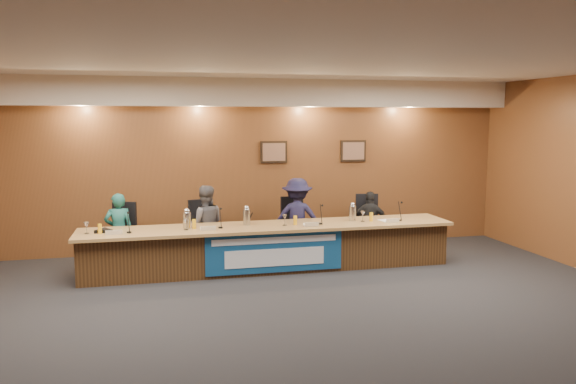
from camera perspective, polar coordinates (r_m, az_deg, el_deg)
name	(u,v)px	position (r m, az deg, el deg)	size (l,w,h in m)	color
floor	(308,319)	(7.19, 2.02, -12.73)	(10.00, 10.00, 0.00)	black
ceiling	(309,57)	(6.79, 2.14, 13.54)	(10.00, 8.00, 0.04)	silver
wall_back	(253,165)	(10.69, -3.59, 2.72)	(10.00, 0.04, 3.20)	brown
soffit	(255,93)	(10.42, -3.41, 10.03)	(10.00, 0.50, 0.50)	beige
dais_body	(270,248)	(9.33, -1.87, -5.75)	(6.00, 0.80, 0.70)	#422915
dais_top	(270,227)	(9.20, -1.81, -3.54)	(6.10, 0.95, 0.05)	#9E7643
banner	(275,252)	(8.93, -1.34, -6.15)	(2.20, 0.02, 0.65)	navy
banner_text_upper	(275,240)	(8.87, -1.32, -4.92)	(2.00, 0.01, 0.10)	silver
banner_text_lower	(275,258)	(8.94, -1.32, -6.67)	(1.60, 0.01, 0.28)	silver
wall_photo_left	(274,152)	(10.72, -1.46, 4.08)	(0.52, 0.04, 0.42)	black
wall_photo_right	(353,151)	(11.16, 6.63, 4.17)	(0.52, 0.04, 0.42)	black
panelist_a	(119,231)	(9.74, -16.81, -3.80)	(0.46, 0.30, 1.26)	#1C5B54
panelist_b	(205,225)	(9.74, -8.41, -3.29)	(0.66, 0.51, 1.36)	#525056
panelist_c	(297,218)	(10.00, 0.94, -2.69)	(0.93, 0.53, 1.44)	#181634
panelist_d	(370,223)	(10.44, 8.36, -3.10)	(0.68, 0.28, 1.16)	black
office_chair_a	(120,239)	(9.87, -16.74, -4.56)	(0.48, 0.48, 0.08)	black
office_chair_b	(205,235)	(9.88, -8.44, -4.31)	(0.48, 0.48, 0.08)	black
office_chair_c	(296,230)	(10.14, 0.80, -3.93)	(0.48, 0.48, 0.08)	black
office_chair_d	(368,227)	(10.55, 8.15, -3.55)	(0.48, 0.48, 0.08)	black
nameplate_a	(114,232)	(8.83, -17.30, -3.89)	(0.24, 0.06, 0.09)	white
microphone_a	(129,232)	(8.92, -15.84, -3.96)	(0.07, 0.07, 0.02)	black
juice_glass_a	(100,229)	(8.98, -18.57, -3.57)	(0.06, 0.06, 0.15)	yellow
water_glass_a	(86,228)	(9.03, -19.79, -3.46)	(0.08, 0.08, 0.18)	silver
nameplate_b	(208,228)	(8.83, -8.10, -3.62)	(0.24, 0.06, 0.09)	white
microphone_b	(221,228)	(9.01, -6.87, -3.60)	(0.07, 0.07, 0.02)	black
juice_glass_b	(194,224)	(9.02, -9.51, -3.22)	(0.06, 0.06, 0.15)	yellow
water_glass_b	(186,224)	(8.94, -10.32, -3.24)	(0.08, 0.08, 0.18)	silver
nameplate_c	(312,224)	(9.07, 2.41, -3.26)	(0.24, 0.06, 0.09)	white
microphone_c	(320,224)	(9.29, 3.31, -3.22)	(0.07, 0.07, 0.02)	black
juice_glass_c	(295,220)	(9.22, 0.74, -2.88)	(0.06, 0.06, 0.15)	yellow
water_glass_c	(285,220)	(9.15, -0.34, -2.87)	(0.08, 0.08, 0.18)	silver
nameplate_d	(393,220)	(9.56, 10.59, -2.82)	(0.24, 0.06, 0.09)	white
microphone_d	(399,220)	(9.78, 11.19, -2.82)	(0.07, 0.07, 0.02)	black
juice_glass_d	(371,217)	(9.64, 8.45, -2.51)	(0.06, 0.06, 0.15)	yellow
water_glass_d	(363,216)	(9.58, 7.59, -2.47)	(0.08, 0.08, 0.18)	silver
carafe_left	(187,220)	(9.09, -10.22, -2.84)	(0.13, 0.13, 0.25)	silver
carafe_mid	(247,217)	(9.21, -4.22, -2.56)	(0.12, 0.12, 0.26)	silver
carafe_right	(352,213)	(9.63, 6.56, -2.18)	(0.12, 0.12, 0.25)	silver
speakerphone	(104,231)	(9.08, -18.20, -3.75)	(0.32, 0.32, 0.05)	black
paper_stack	(387,221)	(9.72, 10.04, -2.89)	(0.22, 0.30, 0.01)	white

